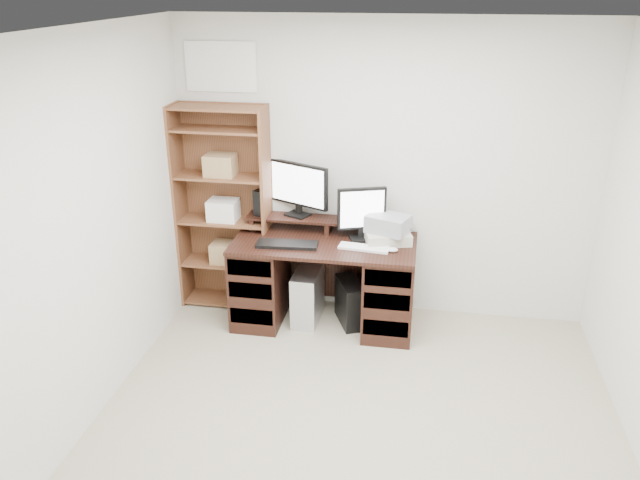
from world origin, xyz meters
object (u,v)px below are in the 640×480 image
(monitor_small, at_px, (362,212))
(printer, at_px, (387,237))
(tower_silver, at_px, (308,295))
(tower_black, at_px, (350,302))
(desk, at_px, (324,281))
(monitor_wide, at_px, (299,187))
(bookshelf, at_px, (224,207))

(monitor_small, bearing_deg, printer, -27.41)
(tower_silver, distance_m, tower_black, 0.37)
(desk, bearing_deg, printer, 8.43)
(printer, relative_size, tower_black, 0.85)
(monitor_wide, height_order, printer, monitor_wide)
(desk, bearing_deg, bookshelf, 166.92)
(printer, height_order, tower_silver, printer)
(monitor_wide, xyz_separation_m, tower_black, (0.48, -0.24, -0.93))
(monitor_wide, bearing_deg, printer, 11.59)
(desk, xyz_separation_m, tower_silver, (-0.15, 0.02, -0.16))
(monitor_wide, distance_m, tower_black, 1.08)
(printer, xyz_separation_m, tower_silver, (-0.66, -0.06, -0.56))
(bookshelf, bearing_deg, desk, -13.08)
(tower_black, bearing_deg, tower_silver, 157.19)
(monitor_small, xyz_separation_m, tower_black, (-0.07, -0.09, -0.80))
(tower_silver, bearing_deg, monitor_small, 13.53)
(monitor_wide, bearing_deg, tower_silver, -39.20)
(monitor_small, bearing_deg, tower_silver, 173.01)
(desk, distance_m, tower_black, 0.29)
(monitor_small, xyz_separation_m, printer, (0.22, -0.03, -0.19))
(monitor_small, relative_size, tower_black, 1.04)
(monitor_wide, distance_m, tower_silver, 0.93)
(tower_silver, relative_size, bookshelf, 0.26)
(tower_black, relative_size, bookshelf, 0.23)
(monitor_wide, xyz_separation_m, monitor_small, (0.55, -0.15, -0.14))
(tower_black, bearing_deg, desk, 161.38)
(tower_silver, xyz_separation_m, tower_black, (0.37, 0.00, -0.04))
(printer, height_order, tower_black, printer)
(monitor_wide, distance_m, bookshelf, 0.69)
(tower_black, height_order, bookshelf, bookshelf)
(desk, distance_m, printer, 0.66)
(desk, xyz_separation_m, bookshelf, (-0.92, 0.21, 0.53))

